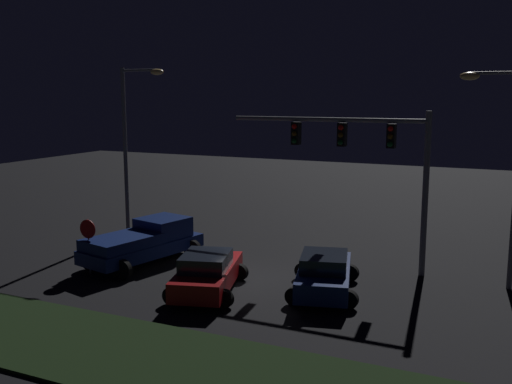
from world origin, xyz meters
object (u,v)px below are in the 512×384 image
(street_lamp_right, at_px, (506,153))
(stop_sign, at_px, (88,236))
(car_sedan_far, at_px, (207,273))
(car_sedan, at_px, (324,273))
(traffic_signal_gantry, at_px, (365,150))
(pickup_truck, at_px, (146,240))
(street_lamp_left, at_px, (132,132))

(street_lamp_right, distance_m, stop_sign, 16.13)
(car_sedan_far, height_order, stop_sign, stop_sign)
(car_sedan, distance_m, traffic_signal_gantry, 5.54)
(street_lamp_right, height_order, stop_sign, street_lamp_right)
(car_sedan, relative_size, car_sedan_far, 1.00)
(car_sedan, xyz_separation_m, car_sedan_far, (-3.87, -1.69, 0.00))
(pickup_truck, relative_size, car_sedan, 1.21)
(car_sedan, distance_m, street_lamp_right, 7.85)
(pickup_truck, relative_size, street_lamp_right, 0.71)
(car_sedan, relative_size, traffic_signal_gantry, 0.57)
(car_sedan_far, bearing_deg, street_lamp_left, 34.97)
(pickup_truck, height_order, stop_sign, stop_sign)
(car_sedan_far, relative_size, stop_sign, 2.12)
(street_lamp_left, distance_m, street_lamp_right, 17.35)
(traffic_signal_gantry, xyz_separation_m, street_lamp_left, (-12.08, 0.97, 0.38))
(street_lamp_left, relative_size, stop_sign, 3.79)
(traffic_signal_gantry, xyz_separation_m, street_lamp_right, (5.22, -0.31, 0.13))
(car_sedan, height_order, street_lamp_left, street_lamp_left)
(car_sedan, height_order, traffic_signal_gantry, traffic_signal_gantry)
(pickup_truck, height_order, car_sedan, pickup_truck)
(traffic_signal_gantry, bearing_deg, pickup_truck, -160.03)
(car_sedan, distance_m, street_lamp_left, 13.31)
(traffic_signal_gantry, bearing_deg, street_lamp_left, 175.39)
(car_sedan, bearing_deg, stop_sign, 86.21)
(car_sedan_far, relative_size, traffic_signal_gantry, 0.57)
(pickup_truck, relative_size, traffic_signal_gantry, 0.69)
(car_sedan_far, height_order, street_lamp_right, street_lamp_right)
(car_sedan_far, xyz_separation_m, stop_sign, (-5.38, -0.03, 0.82))
(pickup_truck, distance_m, street_lamp_right, 14.63)
(car_sedan, height_order, stop_sign, stop_sign)
(pickup_truck, height_order, street_lamp_left, street_lamp_left)
(pickup_truck, bearing_deg, street_lamp_left, 54.16)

